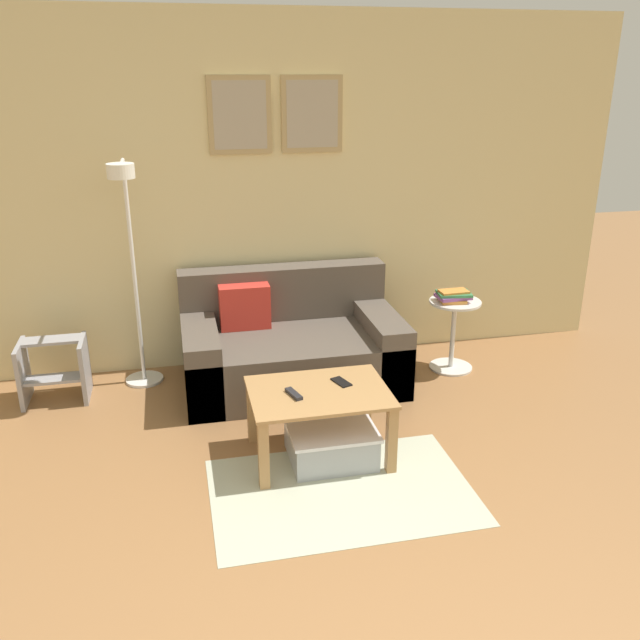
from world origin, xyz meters
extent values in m
cube|color=beige|center=(0.00, 3.53, 1.27)|extent=(5.60, 0.06, 2.55)
cube|color=tan|center=(-0.09, 3.49, 1.85)|extent=(0.44, 0.02, 0.53)
cube|color=#ADA38E|center=(-0.09, 3.48, 1.85)|extent=(0.37, 0.01, 0.46)
cube|color=tan|center=(0.42, 3.49, 1.85)|extent=(0.44, 0.02, 0.53)
cube|color=#ADA38E|center=(0.42, 3.48, 1.85)|extent=(0.37, 0.01, 0.46)
cube|color=#B2B79E|center=(0.18, 1.62, 0.00)|extent=(1.41, 0.93, 0.01)
cube|color=brown|center=(0.16, 3.00, 0.19)|extent=(1.53, 0.92, 0.39)
cube|color=brown|center=(0.16, 3.36, 0.59)|extent=(1.53, 0.20, 0.39)
cube|color=brown|center=(-0.48, 3.00, 0.25)|extent=(0.24, 0.92, 0.51)
cube|color=brown|center=(0.81, 3.00, 0.25)|extent=(0.24, 0.92, 0.51)
cube|color=red|center=(-0.14, 3.19, 0.55)|extent=(0.36, 0.14, 0.32)
cube|color=#AD7F4C|center=(0.14, 2.01, 0.42)|extent=(0.80, 0.58, 0.02)
cube|color=#AD7F4C|center=(-0.22, 1.76, 0.20)|extent=(0.06, 0.06, 0.41)
cube|color=#AD7F4C|center=(0.50, 1.76, 0.20)|extent=(0.06, 0.06, 0.41)
cube|color=#AD7F4C|center=(-0.22, 2.26, 0.20)|extent=(0.06, 0.06, 0.41)
cube|color=#AD7F4C|center=(0.50, 2.26, 0.20)|extent=(0.06, 0.06, 0.41)
cube|color=#9EA3A8|center=(0.20, 1.96, 0.10)|extent=(0.48, 0.42, 0.20)
cube|color=silver|center=(0.20, 1.96, 0.21)|extent=(0.50, 0.45, 0.02)
cylinder|color=white|center=(-0.89, 3.28, 0.01)|extent=(0.27, 0.27, 0.02)
cylinder|color=white|center=(-0.89, 3.28, 0.81)|extent=(0.03, 0.03, 1.58)
cylinder|color=white|center=(-0.89, 3.13, 1.60)|extent=(0.02, 0.31, 0.02)
cylinder|color=white|center=(-0.89, 2.98, 1.57)|extent=(0.17, 0.17, 0.09)
cylinder|color=silver|center=(1.39, 3.01, 0.01)|extent=(0.32, 0.32, 0.01)
cylinder|color=silver|center=(1.39, 3.01, 0.27)|extent=(0.04, 0.04, 0.51)
cylinder|color=silver|center=(1.39, 3.01, 0.53)|extent=(0.38, 0.38, 0.02)
cube|color=#D18438|center=(1.36, 3.00, 0.56)|extent=(0.20, 0.19, 0.03)
cube|color=#8C4C93|center=(1.37, 3.00, 0.58)|extent=(0.25, 0.17, 0.02)
cube|color=#387F4C|center=(1.38, 3.00, 0.60)|extent=(0.26, 0.20, 0.02)
cube|color=#D18438|center=(1.37, 3.00, 0.62)|extent=(0.21, 0.13, 0.02)
cube|color=#232328|center=(-0.01, 1.98, 0.44)|extent=(0.08, 0.16, 0.02)
cube|color=black|center=(0.29, 2.09, 0.43)|extent=(0.11, 0.15, 0.01)
cube|color=#99999E|center=(-1.67, 3.12, 0.21)|extent=(0.03, 0.34, 0.42)
cube|color=#99999E|center=(-1.27, 3.12, 0.21)|extent=(0.03, 0.34, 0.42)
cube|color=#99999E|center=(-1.47, 3.06, 0.18)|extent=(0.37, 0.15, 0.02)
cube|color=#99999E|center=(-1.47, 3.18, 0.41)|extent=(0.37, 0.15, 0.02)
camera|label=1|loc=(-0.61, -1.39, 2.17)|focal=38.00mm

